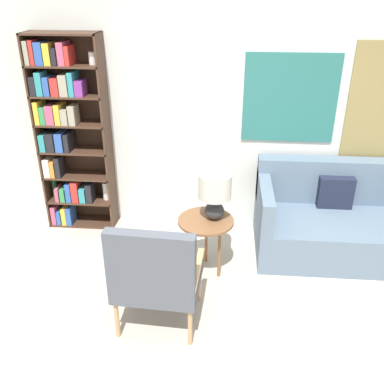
% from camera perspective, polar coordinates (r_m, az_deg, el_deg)
% --- Properties ---
extents(ground_plane, '(14.00, 14.00, 0.00)m').
position_cam_1_polar(ground_plane, '(3.55, -2.56, -20.19)').
color(ground_plane, '#B2A899').
extents(wall_back, '(6.40, 0.08, 2.70)m').
position_cam_1_polar(wall_back, '(4.62, 0.95, 11.06)').
color(wall_back, silver).
rests_on(wall_back, ground_plane).
extents(bookshelf, '(0.75, 0.30, 2.13)m').
position_cam_1_polar(bookshelf, '(4.81, -16.34, 7.68)').
color(bookshelf, '#422B1E').
rests_on(bookshelf, ground_plane).
extents(armchair, '(0.71, 0.64, 0.99)m').
position_cam_1_polar(armchair, '(3.37, -4.95, -10.80)').
color(armchair, tan).
rests_on(armchair, ground_plane).
extents(couch, '(1.62, 0.95, 0.90)m').
position_cam_1_polar(couch, '(4.70, 18.52, -3.69)').
color(couch, slate).
rests_on(couch, ground_plane).
extents(side_table, '(0.53, 0.53, 0.58)m').
position_cam_1_polar(side_table, '(4.02, 1.84, -4.51)').
color(side_table, brown).
rests_on(side_table, ground_plane).
extents(table_lamp, '(0.30, 0.30, 0.45)m').
position_cam_1_polar(table_lamp, '(3.88, 3.05, 0.11)').
color(table_lamp, '#2D2D33').
rests_on(table_lamp, side_table).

